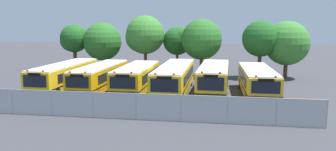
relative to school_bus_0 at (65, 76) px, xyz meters
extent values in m
plane|color=#38383D|center=(8.76, 0.17, -1.39)|extent=(160.00, 160.00, 0.00)
cube|color=yellow|center=(0.00, 0.03, -0.02)|extent=(2.42, 10.56, 2.03)
cube|color=white|center=(0.00, 0.03, 1.05)|extent=(2.37, 10.35, 0.12)
cube|color=black|center=(0.02, -5.32, -0.86)|extent=(2.43, 0.17, 0.36)
cube|color=black|center=(0.02, -5.27, 0.34)|extent=(1.95, 0.07, 0.97)
cube|color=black|center=(1.21, 0.33, 0.30)|extent=(0.07, 8.23, 0.73)
cube|color=black|center=(-1.21, 0.32, 0.30)|extent=(0.07, 8.23, 0.73)
cube|color=black|center=(0.00, 0.03, -0.43)|extent=(2.44, 10.66, 0.10)
sphere|color=red|center=(0.67, -5.09, 1.15)|extent=(0.18, 0.18, 0.18)
sphere|color=red|center=(-0.64, -5.10, 1.15)|extent=(0.18, 0.18, 0.18)
cube|color=black|center=(0.02, -5.28, 0.89)|extent=(1.07, 0.08, 0.24)
cylinder|color=black|center=(1.06, -3.84, -0.89)|extent=(0.28, 1.00, 1.00)
cylinder|color=black|center=(-1.04, -3.85, -0.89)|extent=(0.28, 1.00, 1.00)
cylinder|color=black|center=(1.04, 3.51, -0.89)|extent=(0.28, 1.00, 1.00)
cylinder|color=black|center=(-1.06, 3.50, -0.89)|extent=(0.28, 1.00, 1.00)
cube|color=#EAA80C|center=(3.39, 0.28, -0.07)|extent=(2.41, 10.18, 1.94)
cube|color=white|center=(3.39, 0.28, 0.96)|extent=(2.36, 9.98, 0.12)
cube|color=black|center=(3.37, -4.87, -0.86)|extent=(2.41, 0.17, 0.36)
cube|color=black|center=(3.37, -4.82, 0.28)|extent=(1.93, 0.07, 0.93)
cube|color=black|center=(4.59, 0.58, 0.24)|extent=(0.08, 7.93, 0.70)
cube|color=black|center=(2.20, 0.59, 0.24)|extent=(0.08, 7.93, 0.70)
cube|color=black|center=(3.39, 0.28, -0.45)|extent=(2.43, 10.28, 0.10)
sphere|color=red|center=(4.02, -4.66, 1.06)|extent=(0.18, 0.18, 0.18)
sphere|color=red|center=(2.72, -4.65, 1.06)|extent=(0.18, 0.18, 0.18)
cube|color=black|center=(3.37, -4.83, 0.80)|extent=(1.06, 0.09, 0.24)
cylinder|color=black|center=(4.42, -3.41, -0.89)|extent=(0.28, 1.00, 1.00)
cylinder|color=black|center=(2.34, -3.40, -0.89)|extent=(0.28, 1.00, 1.00)
cylinder|color=black|center=(4.45, 3.56, -0.89)|extent=(0.28, 1.00, 1.00)
cylinder|color=black|center=(2.37, 3.57, -0.89)|extent=(0.28, 1.00, 1.00)
cube|color=yellow|center=(7.00, -0.05, -0.04)|extent=(2.59, 9.20, 1.98)
cube|color=white|center=(7.00, -0.05, 1.01)|extent=(2.53, 9.02, 0.12)
cube|color=black|center=(7.04, -4.71, -0.86)|extent=(2.56, 0.18, 0.36)
cube|color=black|center=(7.04, -4.66, 0.31)|extent=(2.06, 0.08, 0.95)
cube|color=black|center=(8.27, 0.26, 0.27)|extent=(0.10, 7.16, 0.71)
cube|color=black|center=(5.72, 0.24, 0.27)|extent=(0.10, 7.16, 0.71)
cube|color=black|center=(7.00, -0.05, -0.44)|extent=(2.61, 9.29, 0.10)
sphere|color=red|center=(7.73, -4.48, 1.11)|extent=(0.18, 0.18, 0.18)
sphere|color=red|center=(6.35, -4.49, 1.11)|extent=(0.18, 0.18, 0.18)
cube|color=black|center=(7.04, -4.67, 0.85)|extent=(1.13, 0.09, 0.24)
cylinder|color=black|center=(8.14, -3.23, -0.89)|extent=(0.29, 1.00, 1.00)
cylinder|color=black|center=(5.91, -3.25, -0.89)|extent=(0.29, 1.00, 1.00)
cylinder|color=black|center=(8.09, 2.75, -0.89)|extent=(0.29, 1.00, 1.00)
cylinder|color=black|center=(5.86, 2.73, -0.89)|extent=(0.29, 1.00, 1.00)
cube|color=yellow|center=(10.47, 0.12, 0.01)|extent=(2.55, 11.50, 2.08)
cube|color=white|center=(10.47, 0.12, 1.11)|extent=(2.50, 11.27, 0.12)
cube|color=black|center=(10.50, -5.70, -0.86)|extent=(2.56, 0.17, 0.36)
cube|color=black|center=(10.50, -5.65, 0.38)|extent=(2.05, 0.07, 1.00)
cube|color=black|center=(11.75, 0.43, 0.34)|extent=(0.08, 8.96, 0.75)
cube|color=black|center=(9.20, 0.41, 0.34)|extent=(0.08, 8.96, 0.75)
cube|color=black|center=(10.47, 0.12, -0.41)|extent=(2.58, 11.62, 0.10)
sphere|color=red|center=(11.19, -5.47, 1.21)|extent=(0.18, 0.18, 0.18)
sphere|color=red|center=(9.81, -5.48, 1.21)|extent=(0.18, 0.18, 0.18)
cube|color=black|center=(10.50, -5.66, 0.95)|extent=(1.13, 0.08, 0.24)
cylinder|color=black|center=(11.61, -4.22, -0.89)|extent=(0.28, 1.00, 1.00)
cylinder|color=black|center=(9.38, -4.23, -0.89)|extent=(0.28, 1.00, 1.00)
cylinder|color=black|center=(11.57, 4.07, -0.89)|extent=(0.28, 1.00, 1.00)
cylinder|color=black|center=(9.35, 4.06, -0.89)|extent=(0.28, 1.00, 1.00)
cube|color=yellow|center=(13.98, 0.36, 0.02)|extent=(2.70, 10.02, 2.12)
cube|color=white|center=(13.98, 0.36, 1.14)|extent=(2.65, 9.82, 0.12)
cube|color=black|center=(13.84, -4.69, -0.86)|extent=(2.48, 0.23, 0.36)
cube|color=black|center=(13.84, -4.64, 0.41)|extent=(1.99, 0.12, 1.02)
cube|color=black|center=(15.22, 0.62, 0.36)|extent=(0.26, 7.76, 0.76)
cube|color=black|center=(12.76, 0.69, 0.36)|extent=(0.26, 7.76, 0.76)
cube|color=black|center=(13.98, 0.36, -0.40)|extent=(2.73, 10.12, 0.10)
sphere|color=red|center=(14.51, -4.48, 1.24)|extent=(0.18, 0.18, 0.18)
sphere|color=red|center=(13.18, -4.45, 1.24)|extent=(0.18, 0.18, 0.18)
cube|color=black|center=(13.84, -4.65, 0.98)|extent=(1.09, 0.11, 0.24)
cylinder|color=black|center=(14.95, -3.25, -0.89)|extent=(0.31, 1.01, 1.00)
cylinder|color=black|center=(12.81, -3.19, -0.89)|extent=(0.31, 1.01, 1.00)
cylinder|color=black|center=(15.14, 3.51, -0.89)|extent=(0.31, 1.01, 1.00)
cylinder|color=black|center=(13.00, 3.57, -0.89)|extent=(0.31, 1.01, 1.00)
cube|color=yellow|center=(17.71, 0.25, -0.07)|extent=(2.74, 9.88, 1.93)
cube|color=white|center=(17.71, 0.25, 0.96)|extent=(2.69, 9.69, 0.12)
cube|color=black|center=(17.83, -4.73, -0.86)|extent=(2.57, 0.22, 0.36)
cube|color=black|center=(17.82, -4.68, 0.28)|extent=(2.06, 0.11, 0.93)
cube|color=black|center=(18.98, 0.58, 0.24)|extent=(0.22, 7.66, 0.70)
cube|color=black|center=(16.43, 0.52, 0.24)|extent=(0.22, 7.66, 0.70)
cube|color=black|center=(17.71, 0.25, -0.46)|extent=(2.77, 9.98, 0.10)
sphere|color=red|center=(18.51, -4.50, 1.06)|extent=(0.18, 0.18, 0.18)
sphere|color=red|center=(17.13, -4.53, 1.06)|extent=(0.18, 0.18, 0.18)
cube|color=black|center=(17.82, -4.69, 0.80)|extent=(1.13, 0.11, 0.24)
cylinder|color=black|center=(18.91, -3.24, -0.89)|extent=(0.30, 1.01, 1.00)
cylinder|color=black|center=(16.68, -3.29, -0.89)|extent=(0.30, 1.01, 1.00)
cylinder|color=black|center=(18.75, 3.39, -0.89)|extent=(0.30, 1.01, 1.00)
cylinder|color=black|center=(16.52, 3.34, -0.89)|extent=(0.30, 1.01, 1.00)
cylinder|color=#4C3823|center=(-4.01, 11.04, 0.15)|extent=(0.46, 0.46, 3.07)
sphere|color=#1E561E|center=(-4.01, 11.04, 3.02)|extent=(3.57, 3.57, 3.57)
sphere|color=#1E561E|center=(-4.28, 10.78, 2.77)|extent=(2.85, 2.85, 2.85)
cylinder|color=#4C3823|center=(-0.35, 11.26, -0.28)|extent=(0.33, 0.33, 2.21)
sphere|color=#286623|center=(-0.35, 11.26, 2.63)|extent=(4.81, 4.81, 4.81)
sphere|color=#286623|center=(-0.18, 11.17, 2.46)|extent=(2.69, 2.69, 2.69)
cylinder|color=#4C3823|center=(5.23, 11.25, 0.17)|extent=(0.40, 0.40, 3.10)
sphere|color=#387A2D|center=(5.23, 11.25, 3.51)|extent=(4.78, 4.78, 4.78)
sphere|color=#387A2D|center=(4.62, 11.25, 3.21)|extent=(3.77, 3.77, 3.77)
cylinder|color=#4C3823|center=(9.09, 12.29, 0.01)|extent=(0.30, 0.30, 2.79)
sphere|color=#1E561E|center=(9.09, 12.29, 2.74)|extent=(3.57, 3.57, 3.57)
sphere|color=#1E561E|center=(9.52, 12.03, 3.16)|extent=(2.67, 2.67, 2.67)
cylinder|color=#4C3823|center=(12.26, 9.97, -0.06)|extent=(0.37, 0.37, 2.66)
sphere|color=#286623|center=(12.26, 9.97, 3.05)|extent=(4.75, 4.75, 4.75)
sphere|color=#286623|center=(12.73, 9.91, 3.35)|extent=(2.96, 2.96, 2.96)
cylinder|color=#4C3823|center=(18.93, 9.85, 0.13)|extent=(0.44, 0.44, 3.03)
sphere|color=#1E561E|center=(18.93, 9.85, 3.19)|extent=(4.12, 4.12, 4.12)
sphere|color=#1E561E|center=(19.19, 9.87, 3.60)|extent=(2.65, 2.65, 2.65)
cylinder|color=#4C3823|center=(21.96, 10.53, -0.31)|extent=(0.45, 0.45, 2.15)
sphere|color=#387A2D|center=(21.96, 10.53, 2.66)|extent=(5.06, 5.06, 5.06)
sphere|color=#387A2D|center=(22.09, 10.19, 3.12)|extent=(2.87, 2.87, 2.87)
cylinder|color=#9EA0A3|center=(0.35, -8.70, -0.49)|extent=(0.07, 0.07, 1.79)
cylinder|color=#9EA0A3|center=(3.28, -8.70, -0.49)|extent=(0.07, 0.07, 1.79)
cylinder|color=#9EA0A3|center=(6.22, -8.70, -0.49)|extent=(0.07, 0.07, 1.79)
cylinder|color=#9EA0A3|center=(9.16, -8.70, -0.49)|extent=(0.07, 0.07, 1.79)
cylinder|color=#9EA0A3|center=(12.10, -8.70, -0.49)|extent=(0.07, 0.07, 1.79)
cylinder|color=#9EA0A3|center=(15.03, -8.70, -0.49)|extent=(0.07, 0.07, 1.79)
cylinder|color=#9EA0A3|center=(17.97, -8.70, -0.49)|extent=(0.07, 0.07, 1.79)
cylinder|color=#9EA0A3|center=(20.91, -8.70, -0.49)|extent=(0.07, 0.07, 1.79)
cube|color=#ADB2B7|center=(9.16, -8.70, -0.49)|extent=(23.50, 0.02, 1.75)
cylinder|color=#9EA0A3|center=(9.16, -8.70, 0.37)|extent=(23.50, 0.04, 0.04)
cone|color=#EA5914|center=(4.02, -8.09, -1.08)|extent=(0.46, 0.46, 0.60)
camera|label=1|loc=(14.55, -29.21, 4.82)|focal=35.58mm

